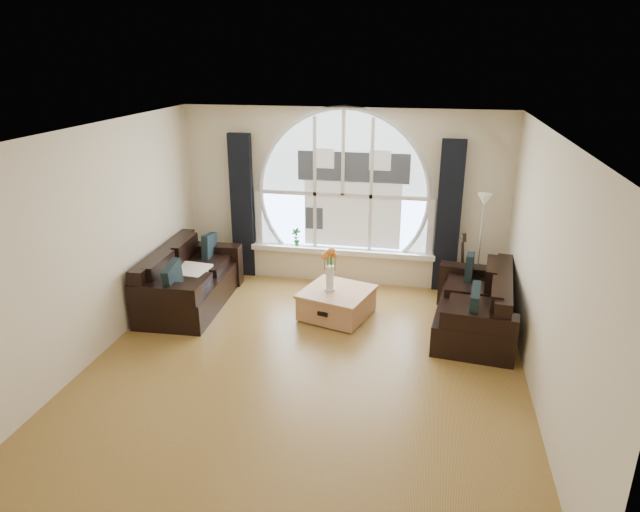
{
  "coord_description": "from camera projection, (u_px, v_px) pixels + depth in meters",
  "views": [
    {
      "loc": [
        1.27,
        -5.52,
        3.45
      ],
      "look_at": [
        0.0,
        0.9,
        1.05
      ],
      "focal_mm": 31.25,
      "sensor_mm": 36.0,
      "label": 1
    }
  ],
  "objects": [
    {
      "name": "curtain_left",
      "position": [
        242.0,
        207.0,
        8.82
      ],
      "size": [
        0.35,
        0.12,
        2.3
      ],
      "primitive_type": "cube",
      "color": "black",
      "rests_on": "ground"
    },
    {
      "name": "floor_lamp",
      "position": [
        480.0,
        248.0,
        8.01
      ],
      "size": [
        0.24,
        0.24,
        1.6
      ],
      "primitive_type": "cube",
      "color": "#B2B2B2",
      "rests_on": "ground"
    },
    {
      "name": "wall_front",
      "position": [
        208.0,
        407.0,
        3.51
      ],
      "size": [
        5.0,
        0.01,
        2.7
      ],
      "primitive_type": "cube",
      "color": "beige",
      "rests_on": "ground"
    },
    {
      "name": "wall_right",
      "position": [
        547.0,
        275.0,
        5.59
      ],
      "size": [
        0.01,
        5.5,
        2.7
      ],
      "primitive_type": "cube",
      "color": "beige",
      "rests_on": "ground"
    },
    {
      "name": "window_frame",
      "position": [
        343.0,
        180.0,
        8.42
      ],
      "size": [
        2.76,
        0.08,
        2.15
      ],
      "primitive_type": "cube",
      "color": "white",
      "rests_on": "wall_back"
    },
    {
      "name": "sofa_right",
      "position": [
        474.0,
        302.0,
        7.23
      ],
      "size": [
        1.08,
        1.86,
        0.79
      ],
      "primitive_type": "cube",
      "rotation": [
        0.0,
        0.0,
        -0.12
      ],
      "color": "black",
      "rests_on": "ground"
    },
    {
      "name": "window_sill",
      "position": [
        342.0,
        251.0,
        8.77
      ],
      "size": [
        2.9,
        0.22,
        0.08
      ],
      "primitive_type": "cube",
      "color": "white",
      "rests_on": "wall_back"
    },
    {
      "name": "wall_left",
      "position": [
        95.0,
        244.0,
        6.5
      ],
      "size": [
        0.01,
        5.5,
        2.7
      ],
      "primitive_type": "cube",
      "color": "beige",
      "rests_on": "ground"
    },
    {
      "name": "throw_blanket",
      "position": [
        187.0,
        273.0,
        7.9
      ],
      "size": [
        0.6,
        0.6,
        0.1
      ],
      "primitive_type": "cube",
      "rotation": [
        0.0,
        0.0,
        -0.1
      ],
      "color": "silver",
      "rests_on": "sofa_left"
    },
    {
      "name": "arched_window",
      "position": [
        343.0,
        180.0,
        8.45
      ],
      "size": [
        2.6,
        0.06,
        2.15
      ],
      "primitive_type": "cube",
      "color": "silver",
      "rests_on": "wall_back"
    },
    {
      "name": "wall_back",
      "position": [
        343.0,
        197.0,
        8.57
      ],
      "size": [
        5.0,
        0.01,
        2.7
      ],
      "primitive_type": "cube",
      "color": "beige",
      "rests_on": "ground"
    },
    {
      "name": "vase_flowers",
      "position": [
        330.0,
        263.0,
        7.49
      ],
      "size": [
        0.24,
        0.24,
        0.7
      ],
      "primitive_type": "cube",
      "color": "white",
      "rests_on": "coffee_chest"
    },
    {
      "name": "ceiling",
      "position": [
        303.0,
        132.0,
        5.58
      ],
      "size": [
        5.0,
        5.5,
        0.01
      ],
      "primitive_type": "cube",
      "color": "silver",
      "rests_on": "ground"
    },
    {
      "name": "ground",
      "position": [
        305.0,
        366.0,
        6.51
      ],
      "size": [
        5.0,
        5.5,
        0.01
      ],
      "primitive_type": "cube",
      "color": "brown",
      "rests_on": "ground"
    },
    {
      "name": "guitar",
      "position": [
        461.0,
        266.0,
        8.09
      ],
      "size": [
        0.42,
        0.35,
        1.06
      ],
      "primitive_type": "cube",
      "rotation": [
        0.0,
        0.0,
        0.35
      ],
      "color": "brown",
      "rests_on": "ground"
    },
    {
      "name": "coffee_chest",
      "position": [
        337.0,
        302.0,
        7.67
      ],
      "size": [
        1.09,
        1.09,
        0.43
      ],
      "primitive_type": "cube",
      "rotation": [
        0.0,
        0.0,
        -0.29
      ],
      "color": "#AF7A55",
      "rests_on": "ground"
    },
    {
      "name": "sofa_left",
      "position": [
        191.0,
        279.0,
        7.98
      ],
      "size": [
        1.01,
        1.91,
        0.83
      ],
      "primitive_type": "cube",
      "rotation": [
        0.0,
        0.0,
        0.04
      ],
      "color": "black",
      "rests_on": "ground"
    },
    {
      "name": "attic_slope",
      "position": [
        528.0,
        175.0,
        5.3
      ],
      "size": [
        0.92,
        5.5,
        0.72
      ],
      "primitive_type": "cube",
      "color": "silver",
      "rests_on": "ground"
    },
    {
      "name": "potted_plant",
      "position": [
        296.0,
        237.0,
        8.84
      ],
      "size": [
        0.17,
        0.14,
        0.29
      ],
      "primitive_type": "imported",
      "rotation": [
        0.0,
        0.0,
        -0.29
      ],
      "color": "#1E6023",
      "rests_on": "window_sill"
    },
    {
      "name": "neighbor_house",
      "position": [
        353.0,
        189.0,
        8.45
      ],
      "size": [
        1.7,
        0.02,
        1.5
      ],
      "primitive_type": "cube",
      "color": "silver",
      "rests_on": "wall_back"
    },
    {
      "name": "curtain_right",
      "position": [
        448.0,
        217.0,
        8.24
      ],
      "size": [
        0.35,
        0.12,
        2.3
      ],
      "primitive_type": "cube",
      "color": "black",
      "rests_on": "ground"
    }
  ]
}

